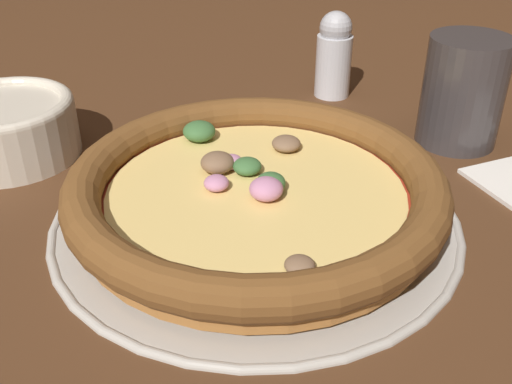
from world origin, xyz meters
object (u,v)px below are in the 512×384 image
Objects in this scene: pizza_tray at (256,214)px; bowl_near at (6,126)px; pizza at (256,189)px; drinking_cup at (463,92)px; pepper_shaker at (334,55)px.

bowl_near is (0.22, 0.16, 0.03)m from pizza_tray.
pizza is 0.26m from drinking_cup.
pizza_tray is at bearing 174.27° from pizza.
pepper_shaker is (0.17, 0.04, -0.00)m from drinking_cup.
pizza_tray is at bearing 130.64° from pepper_shaker.
pepper_shaker is at bearing 11.95° from drinking_cup.
pizza is at bearing -145.09° from bowl_near.
pizza_tray is 0.28m from bowl_near.
pizza is 0.27m from bowl_near.
pizza is 3.06× the size of pepper_shaker.
pepper_shaker is (0.19, -0.22, 0.02)m from pizza.
pepper_shaker is (0.19, -0.22, 0.05)m from pizza_tray.
drinking_cup reaches higher than pizza.
pizza_tray is 3.10× the size of drinking_cup.
pizza is 2.31× the size of bowl_near.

